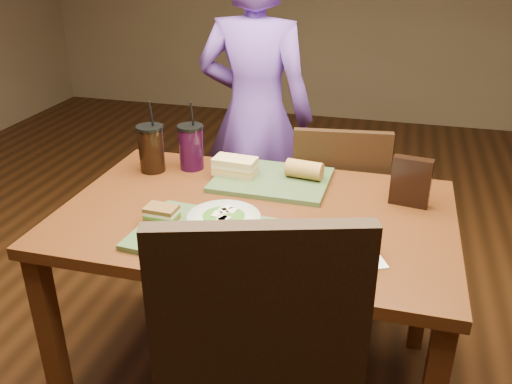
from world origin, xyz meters
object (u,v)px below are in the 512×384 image
diner (255,117)px  cup_cola (151,148)px  salad_bowl (224,224)px  baguette_far (304,170)px  tray_far (272,180)px  dining_table (256,234)px  tray_near (205,235)px  cup_berry (191,147)px  soup_bowl (349,245)px  sandwich_far (235,166)px  chip_bag (411,182)px  baguette_near (230,254)px  chair_far (340,211)px  sandwich_near (162,213)px

diner → cup_cola: (-0.24, -0.67, 0.06)m
salad_bowl → baguette_far: 0.50m
baguette_far → tray_far: bearing=-165.9°
dining_table → tray_near: size_ratio=3.10×
cup_berry → soup_bowl: bearing=-36.2°
cup_berry → baguette_far: bearing=-2.7°
diner → salad_bowl: size_ratio=7.18×
salad_bowl → baguette_far: (0.16, 0.48, -0.00)m
tray_far → sandwich_far: bearing=-179.6°
soup_bowl → sandwich_far: 0.65m
salad_bowl → baguette_far: salad_bowl is taller
cup_berry → chip_bag: bearing=-7.6°
tray_far → baguette_near: baguette_near is taller
chair_far → baguette_far: chair_far is taller
sandwich_near → cup_berry: (-0.08, 0.46, 0.05)m
diner → baguette_near: (0.27, -1.25, 0.01)m
tray_far → cup_cola: cup_cola is taller
baguette_far → soup_bowl: bearing=-65.1°
tray_near → chip_bag: bearing=33.2°
baguette_near → salad_bowl: bearing=114.3°
cup_cola → chip_bag: bearing=-2.8°
tray_far → tray_near: bearing=-102.7°
salad_bowl → sandwich_near: bearing=170.6°
soup_bowl → sandwich_far: sandwich_far is taller
soup_bowl → baguette_far: (-0.22, 0.47, 0.02)m
diner → chip_bag: size_ratio=9.20×
tray_far → cup_cola: bearing=-178.4°
sandwich_near → baguette_near: (0.29, -0.18, 0.01)m
baguette_far → chip_bag: 0.39m
sandwich_near → diner: bearing=89.0°
tray_near → diner: bearing=97.1°
salad_bowl → chip_bag: (0.54, 0.39, 0.03)m
chair_far → baguette_near: chair_far is taller
diner → tray_far: size_ratio=3.74×
salad_bowl → chip_bag: bearing=36.0°
dining_table → diner: (-0.24, 0.90, 0.13)m
tray_near → sandwich_far: bearing=95.1°
cup_cola → chip_bag: size_ratio=1.66×
sandwich_near → sandwich_far: (0.12, 0.41, 0.01)m
sandwich_far → cup_cola: cup_cola is taller
tray_far → sandwich_near: 0.49m
salad_bowl → cup_berry: bearing=120.7°
soup_bowl → sandwich_far: (-0.48, 0.44, 0.02)m
chip_bag → chair_far: bearing=133.4°
dining_table → tray_far: 0.26m
sandwich_near → baguette_near: bearing=-32.7°
tray_near → tray_far: 0.46m
tray_far → cup_cola: 0.48m
sandwich_near → baguette_near: size_ratio=0.84×
dining_table → cup_berry: bearing=139.4°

